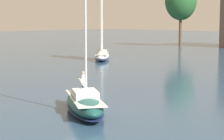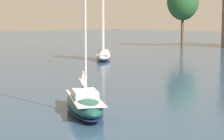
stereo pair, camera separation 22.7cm
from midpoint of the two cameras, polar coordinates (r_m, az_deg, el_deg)
The scene contains 4 objects.
ground_plane at distance 34.15m, azimuth -3.78°, elevation -5.64°, with size 400.00×400.00×0.00m, color #2D4C6B.
tree_shore_center at distance 116.45m, azimuth 8.92°, elevation 8.90°, with size 8.26×8.26×17.00m.
sailboat_main at distance 33.96m, azimuth -3.78°, elevation -4.25°, with size 8.97×6.99×12.42m.
sailboat_moored_mid_channel at distance 77.10m, azimuth -1.40°, elevation 2.01°, with size 7.85×8.14×12.16m.
Camera 1 is at (25.10, -21.97, 7.29)m, focal length 70.00 mm.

